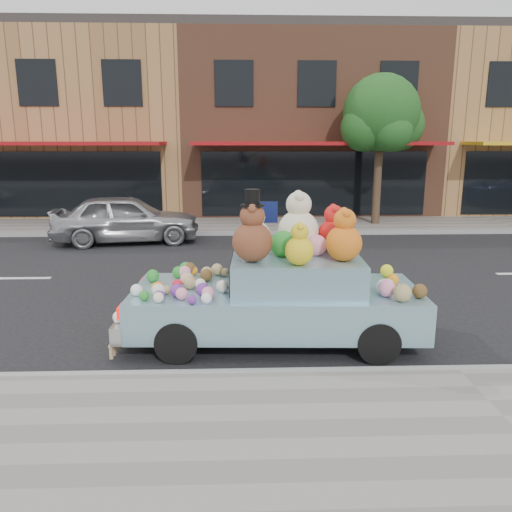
{
  "coord_description": "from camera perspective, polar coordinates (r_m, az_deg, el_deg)",
  "views": [
    {
      "loc": [
        -2.85,
        -10.94,
        3.05
      ],
      "look_at": [
        -2.59,
        -3.29,
        1.25
      ],
      "focal_mm": 35.0,
      "sensor_mm": 36.0,
      "label": 1
    }
  ],
  "objects": [
    {
      "name": "ground",
      "position": [
        11.71,
        12.22,
        -2.17
      ],
      "size": [
        120.0,
        120.0,
        0.0
      ],
      "primitive_type": "plane",
      "color": "black",
      "rests_on": "ground"
    },
    {
      "name": "far_sidewalk",
      "position": [
        17.92,
        7.24,
        3.52
      ],
      "size": [
        60.0,
        3.0,
        0.12
      ],
      "primitive_type": "cube",
      "color": "gray",
      "rests_on": "ground"
    },
    {
      "name": "near_kerb",
      "position": [
        7.23,
        21.99,
        -12.16
      ],
      "size": [
        60.0,
        0.12,
        0.13
      ],
      "primitive_type": "cube",
      "color": "gray",
      "rests_on": "ground"
    },
    {
      "name": "far_kerb",
      "position": [
        16.47,
        8.06,
        2.66
      ],
      "size": [
        60.0,
        0.12,
        0.13
      ],
      "primitive_type": "cube",
      "color": "gray",
      "rests_on": "ground"
    },
    {
      "name": "storefront_left",
      "position": [
        24.01,
        -19.88,
        13.89
      ],
      "size": [
        10.0,
        9.8,
        7.3
      ],
      "color": "#9F7142",
      "rests_on": "ground"
    },
    {
      "name": "storefront_mid",
      "position": [
        23.1,
        5.31,
        14.65
      ],
      "size": [
        10.0,
        9.8,
        7.3
      ],
      "color": "brown",
      "rests_on": "ground"
    },
    {
      "name": "street_tree",
      "position": [
        18.17,
        14.11,
        14.88
      ],
      "size": [
        3.0,
        2.7,
        5.22
      ],
      "color": "#38281C",
      "rests_on": "ground"
    },
    {
      "name": "car_silver",
      "position": [
        15.46,
        -14.62,
        4.18
      ],
      "size": [
        4.5,
        2.33,
        1.46
      ],
      "primitive_type": "imported",
      "rotation": [
        0.0,
        0.0,
        1.71
      ],
      "color": "#9E9FA3",
      "rests_on": "ground"
    },
    {
      "name": "art_car",
      "position": [
        7.58,
        2.64,
        -3.79
      ],
      "size": [
        4.55,
        1.93,
        2.38
      ],
      "rotation": [
        0.0,
        0.0,
        -0.04
      ],
      "color": "black",
      "rests_on": "ground"
    }
  ]
}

